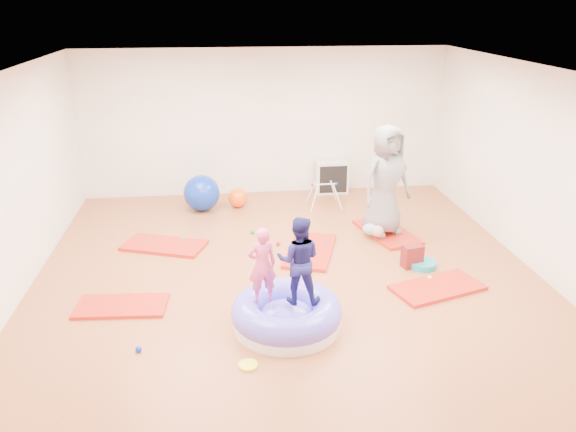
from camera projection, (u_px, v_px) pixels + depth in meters
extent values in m
cube|color=#9A5B30|center=(291.00, 286.00, 7.58)|extent=(7.00, 8.00, 0.01)
cube|color=silver|center=(291.00, 74.00, 6.57)|extent=(7.00, 8.00, 0.01)
cube|color=white|center=(265.00, 123.00, 10.78)|extent=(7.00, 0.01, 2.80)
cube|color=white|center=(374.00, 395.00, 3.38)|extent=(7.00, 0.01, 2.80)
cube|color=white|center=(0.00, 199.00, 6.68)|extent=(0.01, 8.00, 2.80)
cube|color=white|center=(551.00, 178.00, 7.47)|extent=(0.01, 8.00, 2.80)
cube|color=red|center=(121.00, 306.00, 7.04)|extent=(1.16, 0.64, 0.05)
cube|color=red|center=(164.00, 245.00, 8.77)|extent=(1.39, 1.03, 0.05)
cube|color=red|center=(310.00, 251.00, 8.58)|extent=(1.02, 1.44, 0.05)
cube|color=red|center=(437.00, 288.00, 7.49)|extent=(1.34, 0.94, 0.05)
cube|color=red|center=(387.00, 232.00, 9.26)|extent=(0.93, 1.38, 0.05)
cylinder|color=white|center=(287.00, 321.00, 6.63)|extent=(1.27, 1.27, 0.14)
torus|color=#6258F0|center=(287.00, 311.00, 6.59)|extent=(1.31, 1.31, 0.35)
ellipsoid|color=#6258F0|center=(287.00, 317.00, 6.61)|extent=(0.69, 0.69, 0.31)
imported|color=#E54988|center=(262.00, 261.00, 6.38)|extent=(0.37, 0.28, 0.93)
imported|color=navy|center=(299.00, 256.00, 6.35)|extent=(0.58, 0.49, 1.05)
imported|color=slate|center=(386.00, 180.00, 8.88)|extent=(1.02, 0.85, 1.78)
ellipsoid|color=#8DB9CA|center=(375.00, 228.00, 9.04)|extent=(0.40, 0.26, 0.23)
sphere|color=tan|center=(378.00, 231.00, 8.86)|extent=(0.19, 0.19, 0.19)
sphere|color=red|center=(385.00, 226.00, 9.49)|extent=(0.07, 0.07, 0.07)
sphere|color=green|center=(252.00, 232.00, 9.26)|extent=(0.07, 0.07, 0.07)
sphere|color=green|center=(383.00, 225.00, 9.54)|extent=(0.07, 0.07, 0.07)
sphere|color=red|center=(278.00, 243.00, 8.81)|extent=(0.07, 0.07, 0.07)
sphere|color=#0F2FAC|center=(326.00, 243.00, 8.82)|extent=(0.07, 0.07, 0.07)
sphere|color=#FFF32F|center=(430.00, 278.00, 7.71)|extent=(0.07, 0.07, 0.07)
sphere|color=green|center=(184.00, 239.00, 8.98)|extent=(0.07, 0.07, 0.07)
sphere|color=#FFF32F|center=(235.00, 311.00, 6.91)|extent=(0.07, 0.07, 0.07)
sphere|color=green|center=(284.00, 301.00, 7.13)|extent=(0.07, 0.07, 0.07)
sphere|color=#0F2FAC|center=(139.00, 349.00, 6.15)|extent=(0.07, 0.07, 0.07)
sphere|color=#0F2FAC|center=(202.00, 193.00, 10.19)|extent=(0.66, 0.66, 0.66)
sphere|color=#FA550E|center=(238.00, 198.00, 10.39)|extent=(0.36, 0.36, 0.36)
cylinder|color=silver|center=(314.00, 199.00, 10.16)|extent=(0.17, 0.18, 0.46)
cylinder|color=silver|center=(311.00, 192.00, 10.52)|extent=(0.17, 0.18, 0.46)
cylinder|color=silver|center=(338.00, 198.00, 10.20)|extent=(0.17, 0.18, 0.46)
cylinder|color=silver|center=(333.00, 191.00, 10.57)|extent=(0.17, 0.18, 0.46)
cylinder|color=silver|center=(324.00, 184.00, 10.29)|extent=(0.45, 0.03, 0.03)
sphere|color=red|center=(312.00, 185.00, 10.26)|extent=(0.05, 0.05, 0.05)
sphere|color=#0F2FAC|center=(336.00, 184.00, 10.31)|extent=(0.05, 0.05, 0.05)
cube|color=silver|center=(332.00, 177.00, 11.13)|extent=(0.63, 0.31, 0.63)
cube|color=black|center=(333.00, 179.00, 11.00)|extent=(0.54, 0.02, 0.54)
cube|color=silver|center=(332.00, 178.00, 11.09)|extent=(0.02, 0.21, 0.56)
cube|color=silver|center=(332.00, 178.00, 11.09)|extent=(0.56, 0.21, 0.02)
cylinder|color=teal|center=(422.00, 264.00, 8.10)|extent=(0.40, 0.40, 0.09)
cube|color=#A50705|center=(412.00, 256.00, 8.07)|extent=(0.32, 0.24, 0.33)
cylinder|color=#FFF32F|center=(248.00, 365.00, 5.92)|extent=(0.21, 0.21, 0.03)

